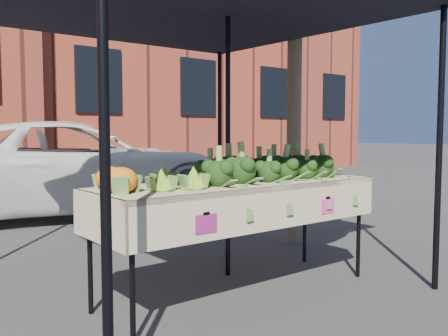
# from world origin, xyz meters

# --- Properties ---
(ground) EXTENTS (90.00, 90.00, 0.00)m
(ground) POSITION_xyz_m (0.00, 0.00, 0.00)
(ground) COLOR #363639
(table) EXTENTS (2.40, 0.81, 0.90)m
(table) POSITION_xyz_m (-0.08, 0.08, 0.45)
(table) COLOR #C5B08F
(table) RESTS_ON ground
(canopy) EXTENTS (3.16, 3.16, 2.74)m
(canopy) POSITION_xyz_m (-0.19, 0.60, 1.37)
(canopy) COLOR black
(canopy) RESTS_ON ground
(broccoli_heap) EXTENTS (1.38, 0.58, 0.27)m
(broccoli_heap) POSITION_xyz_m (0.20, 0.11, 1.04)
(broccoli_heap) COLOR black
(broccoli_heap) RESTS_ON table
(romanesco_cluster) EXTENTS (0.44, 0.48, 0.21)m
(romanesco_cluster) POSITION_xyz_m (-0.74, 0.07, 1.00)
(romanesco_cluster) COLOR #7AAD35
(romanesco_cluster) RESTS_ON table
(cauliflower_pair) EXTENTS (0.24, 0.44, 0.19)m
(cauliflower_pair) POSITION_xyz_m (-1.11, 0.15, 0.99)
(cauliflower_pair) COLOR orange
(cauliflower_pair) RESTS_ON table
(vehicle) EXTENTS (1.99, 2.70, 5.25)m
(vehicle) POSITION_xyz_m (0.37, 4.63, 2.63)
(vehicle) COLOR white
(vehicle) RESTS_ON ground
(street_tree) EXTENTS (2.45, 2.45, 4.82)m
(street_tree) POSITION_xyz_m (1.56, 1.05, 2.41)
(street_tree) COLOR #1E4C14
(street_tree) RESTS_ON ground
(building_right) EXTENTS (12.00, 8.00, 8.50)m
(building_right) POSITION_xyz_m (7.00, 12.50, 4.25)
(building_right) COLOR maroon
(building_right) RESTS_ON ground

